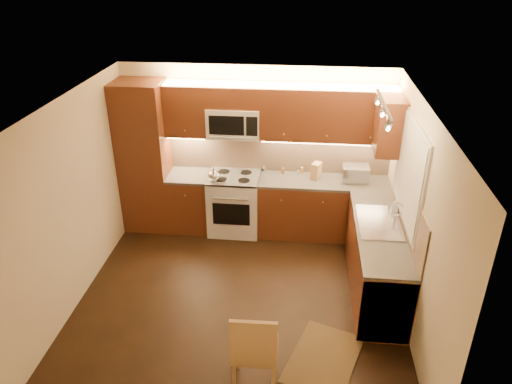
# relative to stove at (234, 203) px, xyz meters

# --- Properties ---
(floor) EXTENTS (4.00, 4.00, 0.01)m
(floor) POSITION_rel_stove_xyz_m (0.30, -1.68, -0.46)
(floor) COLOR black
(floor) RESTS_ON ground
(ceiling) EXTENTS (4.00, 4.00, 0.01)m
(ceiling) POSITION_rel_stove_xyz_m (0.30, -1.68, 2.04)
(ceiling) COLOR beige
(ceiling) RESTS_ON ground
(wall_back) EXTENTS (4.00, 0.01, 2.50)m
(wall_back) POSITION_rel_stove_xyz_m (0.30, 0.32, 0.79)
(wall_back) COLOR beige
(wall_back) RESTS_ON ground
(wall_front) EXTENTS (4.00, 0.01, 2.50)m
(wall_front) POSITION_rel_stove_xyz_m (0.30, -3.67, 0.79)
(wall_front) COLOR beige
(wall_front) RESTS_ON ground
(wall_left) EXTENTS (0.01, 4.00, 2.50)m
(wall_left) POSITION_rel_stove_xyz_m (-1.70, -1.68, 0.79)
(wall_left) COLOR beige
(wall_left) RESTS_ON ground
(wall_right) EXTENTS (0.01, 4.00, 2.50)m
(wall_right) POSITION_rel_stove_xyz_m (2.30, -1.68, 0.79)
(wall_right) COLOR beige
(wall_right) RESTS_ON ground
(pantry) EXTENTS (0.70, 0.60, 2.30)m
(pantry) POSITION_rel_stove_xyz_m (-1.35, 0.02, 0.69)
(pantry) COLOR #4C1C10
(pantry) RESTS_ON floor
(base_cab_back_left) EXTENTS (0.62, 0.60, 0.86)m
(base_cab_back_left) POSITION_rel_stove_xyz_m (-0.69, 0.02, -0.03)
(base_cab_back_left) COLOR #4C1C10
(base_cab_back_left) RESTS_ON floor
(counter_back_left) EXTENTS (0.62, 0.60, 0.04)m
(counter_back_left) POSITION_rel_stove_xyz_m (-0.69, 0.02, 0.42)
(counter_back_left) COLOR #32302D
(counter_back_left) RESTS_ON base_cab_back_left
(base_cab_back_right) EXTENTS (1.92, 0.60, 0.86)m
(base_cab_back_right) POSITION_rel_stove_xyz_m (1.34, 0.02, -0.03)
(base_cab_back_right) COLOR #4C1C10
(base_cab_back_right) RESTS_ON floor
(counter_back_right) EXTENTS (1.92, 0.60, 0.04)m
(counter_back_right) POSITION_rel_stove_xyz_m (1.34, 0.02, 0.42)
(counter_back_right) COLOR #32302D
(counter_back_right) RESTS_ON base_cab_back_right
(base_cab_right) EXTENTS (0.60, 2.00, 0.86)m
(base_cab_right) POSITION_rel_stove_xyz_m (2.00, -1.28, -0.03)
(base_cab_right) COLOR #4C1C10
(base_cab_right) RESTS_ON floor
(counter_right) EXTENTS (0.60, 2.00, 0.04)m
(counter_right) POSITION_rel_stove_xyz_m (2.00, -1.28, 0.42)
(counter_right) COLOR #32302D
(counter_right) RESTS_ON base_cab_right
(dishwasher) EXTENTS (0.58, 0.60, 0.84)m
(dishwasher) POSITION_rel_stove_xyz_m (2.00, -1.98, -0.03)
(dishwasher) COLOR silver
(dishwasher) RESTS_ON floor
(backsplash_back) EXTENTS (3.30, 0.02, 0.60)m
(backsplash_back) POSITION_rel_stove_xyz_m (0.65, 0.31, 0.74)
(backsplash_back) COLOR tan
(backsplash_back) RESTS_ON wall_back
(backsplash_right) EXTENTS (0.02, 2.00, 0.60)m
(backsplash_right) POSITION_rel_stove_xyz_m (2.29, -1.28, 0.74)
(backsplash_right) COLOR tan
(backsplash_right) RESTS_ON wall_right
(upper_cab_back_left) EXTENTS (0.62, 0.35, 0.75)m
(upper_cab_back_left) POSITION_rel_stove_xyz_m (-0.69, 0.15, 1.42)
(upper_cab_back_left) COLOR #4C1C10
(upper_cab_back_left) RESTS_ON wall_back
(upper_cab_back_right) EXTENTS (1.92, 0.35, 0.75)m
(upper_cab_back_right) POSITION_rel_stove_xyz_m (1.34, 0.15, 1.42)
(upper_cab_back_right) COLOR #4C1C10
(upper_cab_back_right) RESTS_ON wall_back
(upper_cab_bridge) EXTENTS (0.76, 0.35, 0.31)m
(upper_cab_bridge) POSITION_rel_stove_xyz_m (0.00, 0.15, 1.63)
(upper_cab_bridge) COLOR #4C1C10
(upper_cab_bridge) RESTS_ON wall_back
(upper_cab_right_corner) EXTENTS (0.35, 0.50, 0.75)m
(upper_cab_right_corner) POSITION_rel_stove_xyz_m (2.12, -0.28, 1.42)
(upper_cab_right_corner) COLOR #4C1C10
(upper_cab_right_corner) RESTS_ON wall_right
(stove) EXTENTS (0.76, 0.65, 0.92)m
(stove) POSITION_rel_stove_xyz_m (0.00, 0.00, 0.00)
(stove) COLOR silver
(stove) RESTS_ON floor
(microwave) EXTENTS (0.76, 0.38, 0.44)m
(microwave) POSITION_rel_stove_xyz_m (0.00, 0.14, 1.26)
(microwave) COLOR silver
(microwave) RESTS_ON wall_back
(window_frame) EXTENTS (0.03, 1.44, 1.24)m
(window_frame) POSITION_rel_stove_xyz_m (2.29, -1.12, 1.14)
(window_frame) COLOR silver
(window_frame) RESTS_ON wall_right
(window_blinds) EXTENTS (0.02, 1.36, 1.16)m
(window_blinds) POSITION_rel_stove_xyz_m (2.27, -1.12, 1.14)
(window_blinds) COLOR silver
(window_blinds) RESTS_ON wall_right
(sink) EXTENTS (0.52, 0.86, 0.15)m
(sink) POSITION_rel_stove_xyz_m (2.00, -1.12, 0.52)
(sink) COLOR silver
(sink) RESTS_ON counter_right
(faucet) EXTENTS (0.20, 0.04, 0.30)m
(faucet) POSITION_rel_stove_xyz_m (2.18, -1.12, 0.59)
(faucet) COLOR silver
(faucet) RESTS_ON counter_right
(track_light_bar) EXTENTS (0.04, 1.20, 0.03)m
(track_light_bar) POSITION_rel_stove_xyz_m (1.85, -1.27, 2.00)
(track_light_bar) COLOR silver
(track_light_bar) RESTS_ON ceiling
(kettle) EXTENTS (0.21, 0.21, 0.21)m
(kettle) POSITION_rel_stove_xyz_m (-0.27, -0.18, 0.57)
(kettle) COLOR silver
(kettle) RESTS_ON stove
(toaster_oven) EXTENTS (0.39, 0.29, 0.23)m
(toaster_oven) POSITION_rel_stove_xyz_m (1.79, 0.08, 0.56)
(toaster_oven) COLOR silver
(toaster_oven) RESTS_ON counter_back_right
(knife_block) EXTENTS (0.17, 0.20, 0.24)m
(knife_block) POSITION_rel_stove_xyz_m (1.22, 0.10, 0.56)
(knife_block) COLOR tan
(knife_block) RESTS_ON counter_back_right
(spice_jar_a) EXTENTS (0.05, 0.05, 0.10)m
(spice_jar_a) POSITION_rel_stove_xyz_m (0.44, 0.26, 0.49)
(spice_jar_a) COLOR silver
(spice_jar_a) RESTS_ON counter_back_right
(spice_jar_b) EXTENTS (0.05, 0.05, 0.09)m
(spice_jar_b) POSITION_rel_stove_xyz_m (0.72, 0.20, 0.49)
(spice_jar_b) COLOR brown
(spice_jar_b) RESTS_ON counter_back_right
(spice_jar_c) EXTENTS (0.05, 0.05, 0.09)m
(spice_jar_c) POSITION_rel_stove_xyz_m (0.96, 0.19, 0.49)
(spice_jar_c) COLOR silver
(spice_jar_c) RESTS_ON counter_back_right
(spice_jar_d) EXTENTS (0.05, 0.05, 0.10)m
(spice_jar_d) POSITION_rel_stove_xyz_m (1.01, 0.25, 0.49)
(spice_jar_d) COLOR #AD7733
(spice_jar_d) RESTS_ON counter_back_right
(soap_bottle) EXTENTS (0.10, 0.10, 0.18)m
(soap_bottle) POSITION_rel_stove_xyz_m (2.24, -0.81, 0.53)
(soap_bottle) COLOR white
(soap_bottle) RESTS_ON counter_right
(rug) EXTENTS (0.95, 1.16, 0.01)m
(rug) POSITION_rel_stove_xyz_m (1.34, -2.58, -0.45)
(rug) COLOR black
(rug) RESTS_ON floor
(dining_chair) EXTENTS (0.45, 0.45, 1.00)m
(dining_chair) POSITION_rel_stove_xyz_m (0.63, -2.97, 0.04)
(dining_chair) COLOR tan
(dining_chair) RESTS_ON floor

